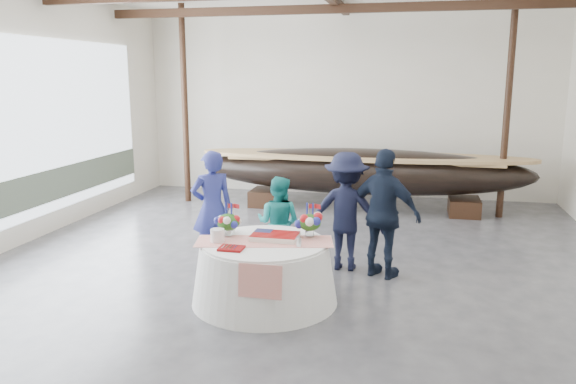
# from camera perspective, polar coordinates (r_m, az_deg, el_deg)

# --- Properties ---
(floor) EXTENTS (10.00, 12.00, 0.01)m
(floor) POSITION_cam_1_polar(r_m,az_deg,el_deg) (8.50, 0.57, -8.37)
(floor) COLOR #3D3D42
(floor) RESTS_ON ground
(wall_back) EXTENTS (10.00, 0.02, 4.50)m
(wall_back) POSITION_cam_1_polar(r_m,az_deg,el_deg) (13.93, 5.83, 8.92)
(wall_back) COLOR silver
(wall_back) RESTS_ON ground
(pavilion_structure) EXTENTS (9.80, 11.76, 4.50)m
(pavilion_structure) POSITION_cam_1_polar(r_m,az_deg,el_deg) (8.80, 1.73, 18.78)
(pavilion_structure) COLOR black
(pavilion_structure) RESTS_ON ground
(open_bay) EXTENTS (0.03, 7.00, 3.20)m
(open_bay) POSITION_cam_1_polar(r_m,az_deg,el_deg) (11.07, -24.23, 5.03)
(open_bay) COLOR silver
(open_bay) RESTS_ON ground
(longboat_display) EXTENTS (7.29, 1.46, 1.37)m
(longboat_display) POSITION_cam_1_polar(r_m,az_deg,el_deg) (12.40, 7.53, 2.13)
(longboat_display) COLOR black
(longboat_display) RESTS_ON ground
(banquet_table) EXTENTS (1.91, 1.91, 0.82)m
(banquet_table) POSITION_cam_1_polar(r_m,az_deg,el_deg) (7.43, -2.39, -8.07)
(banquet_table) COLOR white
(banquet_table) RESTS_ON ground
(tabletop_items) EXTENTS (1.84, 1.02, 0.40)m
(tabletop_items) POSITION_cam_1_polar(r_m,az_deg,el_deg) (7.42, -2.40, -3.57)
(tabletop_items) COLOR red
(tabletop_items) RESTS_ON banquet_table
(guest_woman_blue) EXTENTS (0.79, 0.73, 1.81)m
(guest_woman_blue) POSITION_cam_1_polar(r_m,az_deg,el_deg) (8.82, -7.71, -1.60)
(guest_woman_blue) COLOR navy
(guest_woman_blue) RESTS_ON ground
(guest_woman_teal) EXTENTS (0.77, 0.64, 1.44)m
(guest_woman_teal) POSITION_cam_1_polar(r_m,az_deg,el_deg) (8.57, -0.98, -3.16)
(guest_woman_teal) COLOR teal
(guest_woman_teal) RESTS_ON ground
(guest_man_left) EXTENTS (1.18, 0.69, 1.81)m
(guest_man_left) POSITION_cam_1_polar(r_m,az_deg,el_deg) (8.56, 5.92, -1.96)
(guest_man_left) COLOR black
(guest_man_left) RESTS_ON ground
(guest_man_right) EXTENTS (1.21, 0.87, 1.91)m
(guest_man_right) POSITION_cam_1_polar(r_m,az_deg,el_deg) (8.27, 9.76, -2.22)
(guest_man_right) COLOR black
(guest_man_right) RESTS_ON ground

